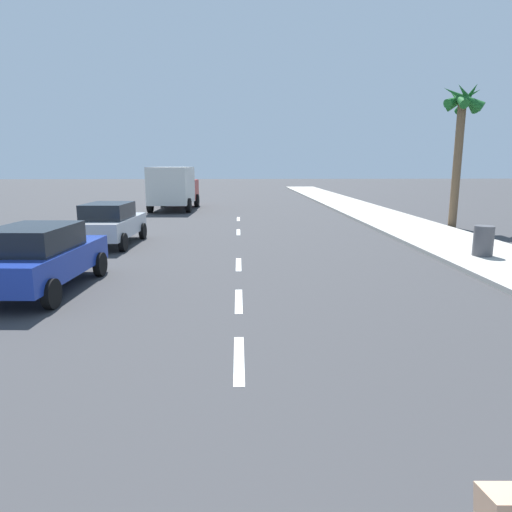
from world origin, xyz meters
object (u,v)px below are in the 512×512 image
(parked_car_blue, at_px, (39,256))
(delivery_truck, at_px, (174,187))
(parked_car_silver, at_px, (110,223))
(palm_tree_far, at_px, (461,118))
(trash_bin_far, at_px, (483,241))

(parked_car_blue, distance_m, delivery_truck, 19.84)
(parked_car_silver, height_order, delivery_truck, delivery_truck)
(parked_car_silver, bearing_deg, delivery_truck, 90.23)
(palm_tree_far, bearing_deg, parked_car_silver, -164.29)
(parked_car_blue, bearing_deg, palm_tree_far, 38.59)
(parked_car_blue, relative_size, parked_car_silver, 1.06)
(parked_car_silver, height_order, palm_tree_far, palm_tree_far)
(parked_car_blue, height_order, parked_car_silver, same)
(trash_bin_far, bearing_deg, delivery_truck, 125.38)
(trash_bin_far, bearing_deg, parked_car_blue, -165.90)
(parked_car_silver, distance_m, palm_tree_far, 16.07)
(parked_car_blue, height_order, delivery_truck, delivery_truck)
(palm_tree_far, bearing_deg, parked_car_blue, -144.70)
(delivery_truck, bearing_deg, parked_car_blue, -88.84)
(delivery_truck, bearing_deg, palm_tree_far, -30.37)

